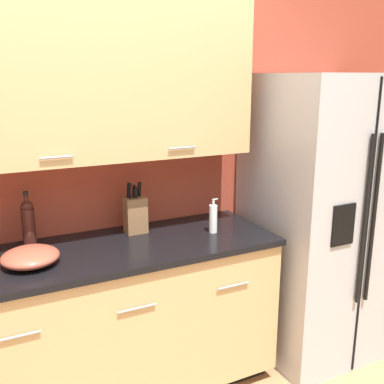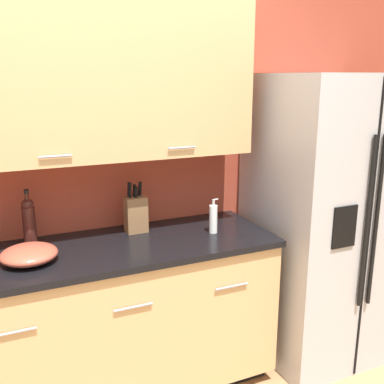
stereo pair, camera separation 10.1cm
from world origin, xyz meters
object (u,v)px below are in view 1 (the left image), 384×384
knife_block (135,214)px  wine_bottle (28,223)px  soap_dispenser (213,218)px  refrigerator (320,217)px  mixing_bowl (30,257)px

knife_block → wine_bottle: wine_bottle is taller
soap_dispenser → knife_block: bearing=153.3°
refrigerator → soap_dispenser: (-0.79, 0.03, 0.09)m
soap_dispenser → refrigerator: bearing=-2.5°
refrigerator → mixing_bowl: (-1.81, 0.02, 0.05)m
knife_block → wine_bottle: size_ratio=0.97×
knife_block → refrigerator: bearing=-11.3°
refrigerator → knife_block: (-1.20, 0.24, 0.12)m
wine_bottle → soap_dispenser: (1.00, -0.21, -0.05)m
knife_block → soap_dispenser: knife_block is taller
refrigerator → mixing_bowl: bearing=179.5°
wine_bottle → mixing_bowl: bearing=-96.8°
soap_dispenser → wine_bottle: bearing=167.9°
soap_dispenser → mixing_bowl: (-1.03, -0.02, -0.04)m
refrigerator → soap_dispenser: bearing=177.5°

